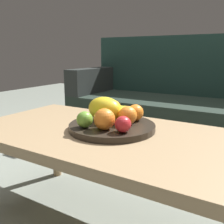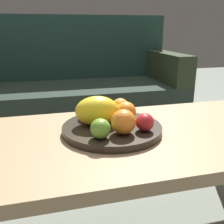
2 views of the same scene
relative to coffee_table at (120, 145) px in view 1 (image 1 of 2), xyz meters
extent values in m
cube|color=#9E815C|center=(0.00, 0.00, 0.03)|extent=(1.29, 0.61, 0.04)
cylinder|color=#977A56|center=(-0.60, 0.26, -0.20)|extent=(0.05, 0.05, 0.41)
cube|color=#202D25|center=(-0.12, 1.12, -0.20)|extent=(1.70, 0.70, 0.40)
cube|color=#19302A|center=(-0.12, 1.40, 0.25)|extent=(1.70, 0.14, 0.50)
cube|color=#252927|center=(-0.90, 1.12, 0.11)|extent=(0.14, 0.70, 0.22)
cylinder|color=black|center=(-0.06, 0.03, 0.06)|extent=(0.35, 0.35, 0.03)
ellipsoid|color=yellow|center=(-0.11, 0.06, 0.12)|extent=(0.16, 0.11, 0.10)
sphere|color=orange|center=(-0.04, -0.05, 0.11)|extent=(0.08, 0.08, 0.08)
sphere|color=orange|center=(0.00, 0.06, 0.11)|extent=(0.08, 0.08, 0.08)
sphere|color=orange|center=(-0.12, 0.14, 0.11)|extent=(0.08, 0.08, 0.08)
sphere|color=orange|center=(0.00, 0.13, 0.11)|extent=(0.07, 0.07, 0.07)
sphere|color=#6BA134|center=(-0.12, -0.07, 0.10)|extent=(0.06, 0.06, 0.06)
sphere|color=red|center=(0.03, -0.04, 0.10)|extent=(0.06, 0.06, 0.06)
ellipsoid|color=yellow|center=(-0.06, 0.12, 0.09)|extent=(0.15, 0.05, 0.03)
ellipsoid|color=yellow|center=(-0.06, 0.10, 0.09)|extent=(0.12, 0.14, 0.03)
ellipsoid|color=yellow|center=(-0.06, 0.11, 0.11)|extent=(0.13, 0.13, 0.03)
ellipsoid|color=yellow|center=(-0.07, 0.11, 0.11)|extent=(0.15, 0.10, 0.03)
camera|label=1|loc=(0.46, -0.82, 0.36)|focal=40.62mm
camera|label=2|loc=(-0.28, -0.81, 0.40)|focal=41.98mm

